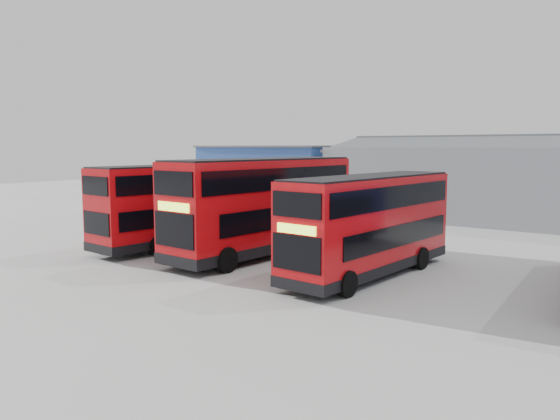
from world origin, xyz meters
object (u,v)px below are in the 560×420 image
object	(u,v)px
office_block	(278,175)
double_decker_centre	(264,207)
double_decker_right	(370,226)
panel_van	(206,194)
double_decker_left	(183,206)

from	to	relation	value
office_block	double_decker_centre	xyz separation A→B (m)	(12.77, -18.49, -0.34)
double_decker_right	panel_van	xyz separation A→B (m)	(-20.81, 12.53, -0.68)
double_decker_left	double_decker_centre	world-z (taller)	double_decker_centre
double_decker_right	panel_van	size ratio (longest dim) A/B	1.69
double_decker_centre	double_decker_left	bearing A→B (deg)	-171.26
double_decker_centre	panel_van	size ratio (longest dim) A/B	1.93
office_block	panel_van	world-z (taller)	office_block
double_decker_left	panel_van	world-z (taller)	double_decker_left
office_block	panel_van	size ratio (longest dim) A/B	2.20
double_decker_left	panel_van	xyz separation A→B (m)	(-10.14, 12.24, -0.78)
panel_van	double_decker_left	bearing A→B (deg)	-66.89
office_block	double_decker_left	world-z (taller)	office_block
double_decker_left	double_decker_right	distance (m)	10.68
double_decker_left	office_block	bearing A→B (deg)	-62.51
office_block	double_decker_right	size ratio (longest dim) A/B	1.30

